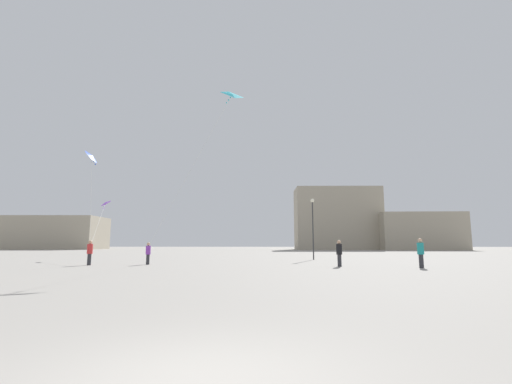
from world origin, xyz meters
name	(u,v)px	position (x,y,z in m)	size (l,w,h in m)	color
person_in_red	(90,252)	(-12.14, 21.26, 0.97)	(0.38, 0.38, 1.76)	#2D2D33
person_in_purple	(148,252)	(-8.22, 22.21, 0.88)	(0.35, 0.35, 1.61)	#2D2D33
person_in_black	(339,252)	(5.48, 20.47, 0.97)	(0.38, 0.38, 1.77)	#2D2D33
person_in_teal	(421,252)	(10.42, 19.33, 1.02)	(0.41, 0.41, 1.87)	#2D2D33
kite_cyan_delta	(231,97)	(-2.18, 22.04, 12.77)	(7.01, 1.50, 12.04)	#1EB2C6
kite_cobalt_diamond	(92,157)	(-11.79, 20.00, 7.64)	(0.96, 1.89, 6.85)	blue
kite_violet_diamond	(105,203)	(-15.79, 30.89, 5.55)	(4.32, 10.39, 4.63)	purple
building_left_hall	(54,233)	(-55.00, 85.94, 4.13)	(24.46, 13.72, 8.27)	#A39984
building_centre_hall	(337,219)	(17.00, 83.65, 7.44)	(20.40, 9.95, 14.87)	#A39984
building_right_hall	(416,232)	(35.00, 81.47, 4.23)	(18.60, 12.32, 8.45)	#A39984
lamppost_east	(313,219)	(4.91, 30.49, 3.83)	(0.36, 0.36, 5.85)	#2D2D30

